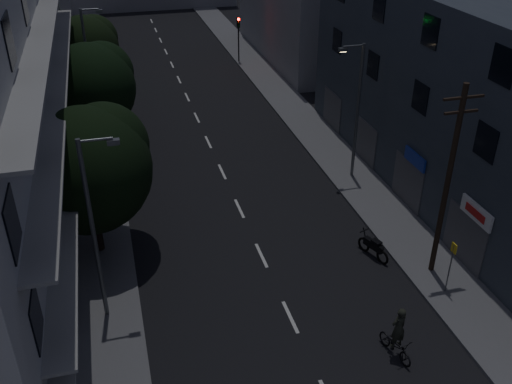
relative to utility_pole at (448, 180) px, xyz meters
name	(u,v)px	position (x,y,z in m)	size (l,w,h in m)	color
ground	(207,139)	(-7.28, 17.28, -4.87)	(160.00, 160.00, 0.00)	black
sidewalk_left	(95,150)	(-14.78, 17.28, -4.79)	(3.00, 90.00, 0.15)	#565659
sidewalk_right	(309,127)	(0.22, 17.28, -4.79)	(3.00, 90.00, 0.15)	#565659
lane_markings	(192,107)	(-7.28, 23.53, -4.86)	(0.15, 60.50, 0.01)	beige
building_right	(465,103)	(4.72, 6.28, 0.63)	(6.19, 28.00, 11.00)	#2C333C
tree_near	(88,165)	(-14.74, 5.77, -0.17)	(5.89, 5.89, 7.27)	black
tree_mid	(91,85)	(-14.44, 17.49, -0.36)	(5.67, 5.67, 6.98)	black
tree_far	(86,47)	(-14.67, 27.60, -0.68)	(5.22, 5.22, 6.45)	black
traffic_signal_far_right	(238,30)	(-1.00, 33.68, -1.77)	(0.28, 0.37, 4.10)	black
traffic_signal_far_left	(99,47)	(-13.73, 31.29, -1.77)	(0.28, 0.37, 4.10)	black
street_lamp_left_near	(95,224)	(-14.56, 0.86, -0.27)	(1.51, 0.25, 8.00)	#565A5E
street_lamp_right	(356,106)	(0.05, 9.58, -0.27)	(1.51, 0.25, 8.00)	#53575A
street_lamp_left_far	(90,60)	(-14.41, 22.46, -0.27)	(1.51, 0.25, 8.00)	slate
utility_pole	(448,180)	(0.00, 0.00, 0.00)	(1.80, 0.24, 9.00)	black
bus_stop_sign	(452,259)	(-0.22, -1.56, -2.98)	(0.06, 0.35, 2.52)	#595B60
motorcycle	(373,247)	(-2.10, 1.83, -4.36)	(0.89, 1.94, 1.30)	black
cyclist	(396,340)	(-4.06, -4.28, -4.09)	(1.02, 1.91, 2.31)	black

